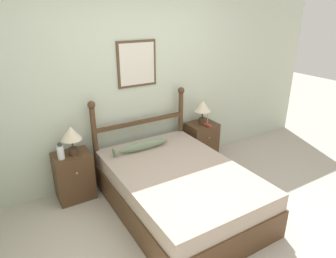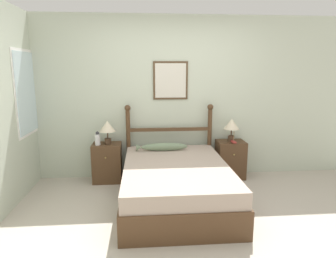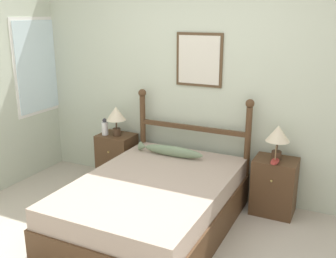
# 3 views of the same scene
# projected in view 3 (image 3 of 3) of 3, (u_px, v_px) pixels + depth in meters

# --- Properties ---
(wall_back) EXTENTS (6.40, 0.08, 2.55)m
(wall_back) POSITION_uv_depth(u_px,v_px,m) (201.00, 84.00, 4.46)
(wall_back) COLOR beige
(wall_back) RESTS_ON ground_plane
(bed) EXTENTS (1.36, 1.98, 0.53)m
(bed) POSITION_uv_depth(u_px,v_px,m) (154.00, 205.00, 3.81)
(bed) COLOR #4C331E
(bed) RESTS_ON ground_plane
(headboard) EXTENTS (1.39, 0.09, 1.19)m
(headboard) POSITION_uv_depth(u_px,v_px,m) (192.00, 138.00, 4.52)
(headboard) COLOR #4C331E
(headboard) RESTS_ON ground_plane
(nightstand_left) EXTENTS (0.44, 0.37, 0.60)m
(nightstand_left) POSITION_uv_depth(u_px,v_px,m) (117.00, 157.00, 4.96)
(nightstand_left) COLOR #4C331E
(nightstand_left) RESTS_ON ground_plane
(nightstand_right) EXTENTS (0.44, 0.37, 0.60)m
(nightstand_right) POSITION_uv_depth(u_px,v_px,m) (274.00, 186.00, 4.13)
(nightstand_right) COLOR #4C331E
(nightstand_right) RESTS_ON ground_plane
(table_lamp_left) EXTENTS (0.24, 0.24, 0.36)m
(table_lamp_left) POSITION_uv_depth(u_px,v_px,m) (116.00, 115.00, 4.77)
(table_lamp_left) COLOR #422D1E
(table_lamp_left) RESTS_ON nightstand_left
(table_lamp_right) EXTENTS (0.24, 0.24, 0.36)m
(table_lamp_right) POSITION_uv_depth(u_px,v_px,m) (278.00, 135.00, 3.98)
(table_lamp_right) COLOR #422D1E
(table_lamp_right) RESTS_ON nightstand_right
(bottle) EXTENTS (0.08, 0.08, 0.21)m
(bottle) POSITION_uv_depth(u_px,v_px,m) (105.00, 128.00, 4.84)
(bottle) COLOR white
(bottle) RESTS_ON nightstand_left
(model_boat) EXTENTS (0.08, 0.21, 0.18)m
(model_boat) POSITION_uv_depth(u_px,v_px,m) (275.00, 161.00, 3.94)
(model_boat) COLOR maroon
(model_boat) RESTS_ON nightstand_right
(fish_pillow) EXTENTS (0.77, 0.11, 0.12)m
(fish_pillow) POSITION_uv_depth(u_px,v_px,m) (170.00, 151.00, 4.35)
(fish_pillow) COLOR gray
(fish_pillow) RESTS_ON bed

